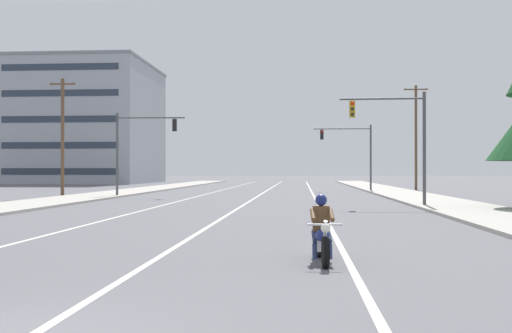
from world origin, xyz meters
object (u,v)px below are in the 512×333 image
(motorcycle_with_rider, at_px, (322,235))
(apartment_building_far_left_block, at_px, (88,124))
(traffic_signal_near_right, at_px, (400,131))
(traffic_signal_near_left, at_px, (137,141))
(utility_pole_right_far, at_px, (416,135))
(traffic_signal_mid_right, at_px, (354,147))
(utility_pole_left_near, at_px, (63,135))

(motorcycle_with_rider, bearing_deg, apartment_building_far_left_block, 113.67)
(motorcycle_with_rider, bearing_deg, traffic_signal_near_right, 75.82)
(motorcycle_with_rider, height_order, traffic_signal_near_left, traffic_signal_near_left)
(traffic_signal_near_right, height_order, utility_pole_right_far, utility_pole_right_far)
(traffic_signal_mid_right, xyz_separation_m, utility_pole_left_near, (-22.88, -12.17, 0.51))
(traffic_signal_mid_right, relative_size, utility_pole_left_near, 0.70)
(traffic_signal_near_right, bearing_deg, apartment_building_far_left_block, 123.86)
(utility_pole_right_far, relative_size, apartment_building_far_left_block, 0.48)
(traffic_signal_near_right, xyz_separation_m, utility_pole_right_far, (6.22, 27.77, 1.40))
(traffic_signal_near_right, bearing_deg, traffic_signal_near_left, 149.06)
(motorcycle_with_rider, xyz_separation_m, traffic_signal_near_right, (4.88, 19.33, 3.49))
(motorcycle_with_rider, bearing_deg, traffic_signal_mid_right, 83.93)
(apartment_building_far_left_block, bearing_deg, utility_pole_left_near, -71.81)
(utility_pole_left_near, distance_m, utility_pole_right_far, 33.94)
(motorcycle_with_rider, relative_size, apartment_building_far_left_block, 0.10)
(motorcycle_with_rider, height_order, utility_pole_left_near, utility_pole_left_near)
(utility_pole_left_near, bearing_deg, utility_pole_right_far, 29.69)
(traffic_signal_near_left, height_order, utility_pole_right_far, utility_pole_right_far)
(utility_pole_left_near, height_order, utility_pole_right_far, utility_pole_right_far)
(utility_pole_right_far, xyz_separation_m, apartment_building_far_left_block, (-44.74, 29.64, 3.76))
(utility_pole_left_near, distance_m, apartment_building_far_left_block, 49.11)
(traffic_signal_mid_right, distance_m, apartment_building_far_left_block, 51.54)
(traffic_signal_near_right, height_order, traffic_signal_mid_right, same)
(utility_pole_left_near, height_order, apartment_building_far_left_block, apartment_building_far_left_block)
(traffic_signal_near_right, height_order, apartment_building_far_left_block, apartment_building_far_left_block)
(apartment_building_far_left_block, bearing_deg, motorcycle_with_rider, -66.33)
(motorcycle_with_rider, distance_m, utility_pole_right_far, 48.64)
(motorcycle_with_rider, xyz_separation_m, traffic_signal_mid_right, (4.51, 42.46, 3.55))
(traffic_signal_mid_right, bearing_deg, utility_pole_right_far, 35.12)
(traffic_signal_near_right, bearing_deg, utility_pole_right_far, 77.37)
(motorcycle_with_rider, relative_size, traffic_signal_near_left, 0.35)
(traffic_signal_near_left, bearing_deg, traffic_signal_mid_right, 36.76)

